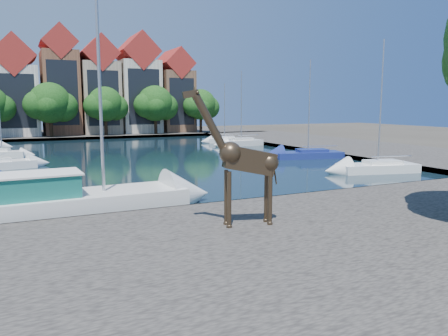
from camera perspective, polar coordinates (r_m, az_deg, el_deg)
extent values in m
plane|color=#38332B|center=(22.53, 3.03, -5.22)|extent=(160.00, 160.00, 0.00)
cube|color=black|center=(44.82, -11.61, 1.44)|extent=(38.00, 50.00, 0.08)
cube|color=#504C46|center=(16.84, 14.49, -9.29)|extent=(50.00, 14.00, 0.50)
cube|color=#504C46|center=(76.17, -17.32, 4.15)|extent=(60.00, 16.00, 0.50)
cube|color=#504C46|center=(56.13, 14.05, 2.93)|extent=(14.00, 52.00, 0.50)
cube|color=silver|center=(75.29, -25.51, 7.87)|extent=(6.37, 9.00, 10.50)
cube|color=maroon|center=(75.63, -25.84, 12.93)|extent=(6.43, 9.18, 6.43)
cube|color=black|center=(70.81, -25.52, 7.89)|extent=(5.20, 0.05, 7.88)
cube|color=brown|center=(75.58, -20.59, 9.10)|extent=(5.39, 9.00, 13.00)
cube|color=maroon|center=(76.15, -20.89, 14.90)|extent=(5.44, 9.18, 5.44)
cube|color=black|center=(71.12, -20.28, 9.19)|extent=(4.40, 0.05, 9.75)
cube|color=tan|center=(76.31, -16.02, 8.72)|extent=(5.88, 9.00, 11.50)
cube|color=maroon|center=(76.73, -16.23, 14.01)|extent=(5.94, 9.18, 5.94)
cube|color=black|center=(71.89, -15.43, 8.79)|extent=(4.80, 0.05, 8.62)
cube|color=beige|center=(77.63, -11.23, 9.06)|extent=(6.37, 9.00, 12.00)
cube|color=maroon|center=(78.10, -11.39, 14.51)|extent=(6.43, 9.18, 6.43)
cube|color=black|center=(73.29, -10.37, 9.13)|extent=(5.20, 0.05, 9.00)
cube|color=brown|center=(79.45, -6.61, 8.60)|extent=(5.39, 9.00, 10.50)
cube|color=maroon|center=(79.75, -6.69, 13.24)|extent=(5.44, 9.18, 5.44)
cube|color=black|center=(75.22, -5.51, 8.63)|extent=(4.40, 0.05, 7.88)
sphere|color=#133810|center=(70.12, -27.06, 6.97)|extent=(3.90, 3.90, 3.90)
cylinder|color=#332114|center=(70.00, -21.64, 5.13)|extent=(0.50, 0.50, 3.20)
sphere|color=#133810|center=(69.93, -21.79, 7.91)|extent=(6.00, 6.00, 6.00)
sphere|color=#133810|center=(70.36, -20.31, 7.49)|extent=(4.50, 4.50, 4.50)
sphere|color=#133810|center=(69.45, -23.13, 7.59)|extent=(4.20, 4.20, 4.20)
cylinder|color=#332114|center=(70.95, -15.16, 5.46)|extent=(0.50, 0.50, 3.20)
sphere|color=#133810|center=(70.88, -15.26, 8.06)|extent=(5.40, 5.40, 5.40)
sphere|color=#133810|center=(71.48, -14.00, 7.67)|extent=(4.05, 4.05, 4.05)
sphere|color=#133810|center=(70.24, -16.40, 7.79)|extent=(3.78, 3.78, 3.78)
cylinder|color=#332114|center=(72.77, -8.92, 5.71)|extent=(0.50, 0.50, 3.20)
sphere|color=#133810|center=(72.70, -8.98, 8.34)|extent=(5.80, 5.80, 5.80)
sphere|color=#133810|center=(73.50, -7.72, 7.91)|extent=(4.35, 4.35, 4.35)
sphere|color=#133810|center=(71.89, -10.12, 8.08)|extent=(4.06, 4.06, 4.06)
cylinder|color=#332114|center=(75.40, -3.05, 5.88)|extent=(0.50, 0.50, 3.20)
sphere|color=#133810|center=(75.34, -3.07, 8.29)|extent=(5.20, 5.20, 5.20)
sphere|color=#133810|center=(76.22, -2.05, 7.90)|extent=(3.90, 3.90, 3.90)
sphere|color=#133810|center=(74.44, -3.98, 8.08)|extent=(3.64, 3.64, 3.64)
cylinder|color=#3A2B1D|center=(16.93, 0.70, -4.17)|extent=(0.17, 0.17, 2.22)
cylinder|color=#3A2B1D|center=(17.36, 0.29, -3.85)|extent=(0.17, 0.17, 2.22)
cylinder|color=#3A2B1D|center=(17.44, 6.06, -3.85)|extent=(0.17, 0.17, 2.22)
cylinder|color=#3A2B1D|center=(17.87, 5.53, -3.55)|extent=(0.17, 0.17, 2.22)
cube|color=#3A2B1D|center=(17.15, 3.39, 0.99)|extent=(2.22, 0.96, 1.29)
cylinder|color=#3A2B1D|center=(16.60, -1.76, 5.75)|extent=(1.45, 0.57, 2.29)
cube|color=#3A2B1D|center=(16.43, -4.39, 9.62)|extent=(0.64, 0.30, 0.35)
cube|color=silver|center=(21.90, -18.43, -4.14)|extent=(10.26, 3.41, 1.26)
cube|color=#166156|center=(21.55, -23.23, -2.36)|extent=(3.67, 2.39, 1.16)
cylinder|color=#B2B2B7|center=(21.65, -15.90, 9.61)|extent=(0.15, 0.15, 9.66)
cube|color=white|center=(48.11, -26.98, 1.70)|extent=(4.53, 2.59, 0.82)
cube|color=white|center=(48.08, -27.00, 2.03)|extent=(2.09, 1.51, 0.46)
cube|color=white|center=(35.60, 19.44, 0.14)|extent=(6.42, 3.47, 0.84)
cube|color=white|center=(35.56, 19.46, 0.59)|extent=(2.93, 2.06, 0.47)
cylinder|color=#B2B2B7|center=(35.28, 19.82, 8.04)|extent=(0.11, 0.11, 9.33)
cube|color=navy|center=(43.30, 10.91, 1.81)|extent=(6.99, 3.75, 0.81)
cube|color=navy|center=(43.27, 10.92, 2.16)|extent=(3.19, 2.23, 0.45)
cylinder|color=#B2B2B7|center=(43.03, 11.08, 7.93)|extent=(0.11, 0.11, 8.78)
cube|color=silver|center=(55.31, 2.25, 3.39)|extent=(5.66, 2.32, 0.91)
cube|color=silver|center=(55.29, 2.25, 3.70)|extent=(2.51, 1.52, 0.50)
cylinder|color=#B2B2B7|center=(55.11, 2.27, 8.11)|extent=(0.12, 0.12, 8.60)
cube|color=silver|center=(59.69, 0.08, 3.71)|extent=(4.80, 2.45, 0.81)
cube|color=silver|center=(59.67, 0.08, 3.96)|extent=(2.18, 1.49, 0.45)
cylinder|color=#B2B2B7|center=(59.51, 0.08, 7.45)|extent=(0.11, 0.11, 7.35)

